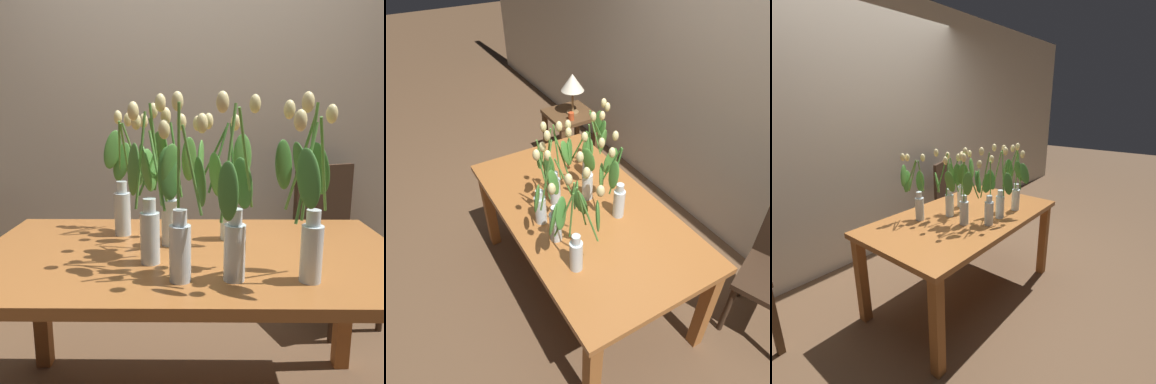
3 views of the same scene
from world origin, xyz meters
The scene contains 10 objects.
room_wall_rear centered at (0.00, 1.29, 1.35)m, with size 9.00×0.10×2.70m, color beige.
dining_table centered at (0.00, 0.00, 0.65)m, with size 1.60×0.90×0.74m.
tulip_vase_0 centered at (-0.29, 0.25, 0.94)m, with size 0.22×0.18×0.52m.
tulip_vase_1 centered at (0.13, 0.13, 0.95)m, with size 0.22×0.19×0.51m.
tulip_vase_2 centered at (-0.13, -0.11, 0.98)m, with size 0.19×0.23×0.58m.
tulip_vase_3 centered at (-0.03, -0.24, 0.92)m, with size 0.17×0.15×0.58m.
tulip_vase_4 centered at (-0.10, 0.07, 0.95)m, with size 0.24×0.22×0.55m.
tulip_vase_5 centered at (0.14, -0.25, 0.92)m, with size 0.15×0.28×0.58m.
tulip_vase_6 centered at (0.36, -0.26, 0.98)m, with size 0.21×0.27×0.58m.
dining_chair centered at (0.83, 0.89, 0.52)m, with size 0.52×0.52×0.93m.
Camera 1 is at (0.02, -1.48, 1.28)m, focal length 38.89 mm.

